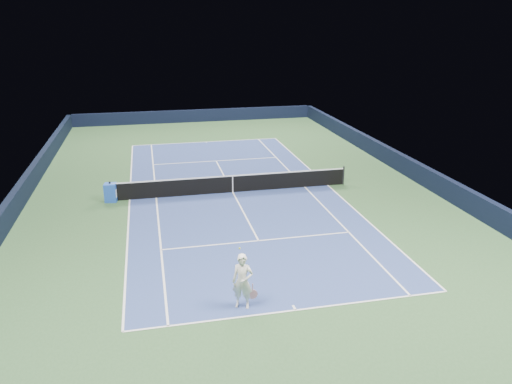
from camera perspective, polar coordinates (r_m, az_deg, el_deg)
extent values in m
plane|color=#2D502B|center=(27.25, -2.67, -0.03)|extent=(40.00, 40.00, 0.00)
cube|color=black|center=(46.16, -6.98, 8.64)|extent=(22.00, 0.35, 1.10)
cube|color=black|center=(30.71, 17.64, 2.39)|extent=(0.35, 40.00, 1.10)
cube|color=black|center=(27.52, -25.49, -0.57)|extent=(0.35, 40.00, 1.10)
cube|color=navy|center=(27.25, -2.67, -0.03)|extent=(10.97, 23.77, 0.01)
cube|color=white|center=(38.55, -5.74, 5.73)|extent=(10.97, 0.08, 0.00)
cube|color=white|center=(16.78, 4.54, -13.31)|extent=(10.97, 0.08, 0.00)
cube|color=white|center=(28.63, 8.20, 0.77)|extent=(0.08, 23.77, 0.00)
cube|color=white|center=(26.94, -14.24, -0.85)|extent=(0.08, 23.77, 0.00)
cube|color=white|center=(28.19, 5.59, 0.58)|extent=(0.08, 23.77, 0.00)
cube|color=white|center=(26.91, -11.34, -0.64)|extent=(0.08, 23.77, 0.00)
cube|color=white|center=(33.29, -4.58, 3.56)|extent=(8.23, 0.08, 0.00)
cube|color=white|center=(21.43, 0.30, -5.58)|extent=(8.23, 0.08, 0.00)
cube|color=white|center=(27.25, -2.67, -0.02)|extent=(0.08, 12.80, 0.00)
cube|color=white|center=(38.41, -5.71, 5.68)|extent=(0.08, 0.30, 0.00)
cube|color=white|center=(16.90, 4.39, -13.04)|extent=(0.08, 0.30, 0.00)
cylinder|color=black|center=(26.82, -16.28, 0.06)|extent=(0.10, 0.10, 1.07)
cylinder|color=black|center=(28.80, 9.96, 1.89)|extent=(0.10, 0.10, 1.07)
cube|color=black|center=(27.11, -2.69, 0.88)|extent=(12.80, 0.03, 0.91)
cube|color=white|center=(26.95, -2.70, 1.86)|extent=(12.80, 0.04, 0.06)
cube|color=white|center=(27.11, -2.69, 0.88)|extent=(0.05, 0.04, 0.91)
cube|color=blue|center=(26.81, -16.27, -0.06)|extent=(0.67, 0.62, 0.97)
cube|color=white|center=(26.80, -15.65, -0.08)|extent=(0.05, 0.43, 0.43)
imported|color=white|center=(16.43, -1.54, -10.17)|extent=(0.81, 0.68, 1.89)
cylinder|color=pink|center=(16.57, -0.39, -10.90)|extent=(0.03, 0.03, 0.31)
cylinder|color=black|center=(16.69, -0.39, -11.61)|extent=(0.31, 0.02, 0.31)
cylinder|color=pink|center=(16.69, -0.39, -11.61)|extent=(0.34, 0.03, 0.34)
sphere|color=#C6DB2E|center=(16.99, -1.88, -6.45)|extent=(0.07, 0.07, 0.07)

